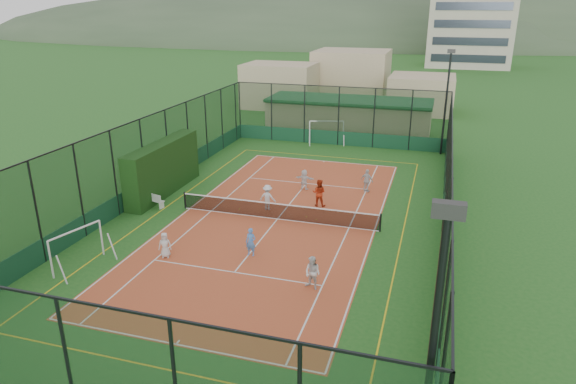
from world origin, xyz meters
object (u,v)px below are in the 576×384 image
(futsal_goal_far, at_px, (326,132))
(child_near_right, at_px, (313,273))
(white_bench, at_px, (153,199))
(child_near_left, at_px, (165,245))
(child_near_mid, at_px, (251,242))
(child_far_left, at_px, (268,197))
(coach, at_px, (319,193))
(child_far_right, at_px, (367,181))
(child_far_back, at_px, (304,180))
(futsal_goal_near, at_px, (77,248))
(floodlight_ne, at_px, (446,103))
(clubhouse, at_px, (349,115))

(futsal_goal_far, relative_size, child_near_right, 2.03)
(white_bench, xyz_separation_m, futsal_goal_far, (6.72, 17.52, 0.52))
(child_near_left, height_order, child_near_mid, child_near_mid)
(child_near_left, distance_m, child_far_left, 7.66)
(white_bench, bearing_deg, child_near_right, -12.61)
(child_near_right, relative_size, coach, 0.89)
(child_far_right, bearing_deg, child_far_left, 66.69)
(child_near_mid, xyz_separation_m, child_far_left, (-1.12, 5.79, 0.07))
(white_bench, bearing_deg, futsal_goal_far, 85.71)
(child_near_mid, bearing_deg, child_far_back, 91.08)
(child_near_left, height_order, child_near_right, child_near_right)
(child_near_left, relative_size, child_far_back, 0.93)
(child_near_left, bearing_deg, futsal_goal_near, -169.67)
(floodlight_ne, relative_size, child_near_right, 5.53)
(child_near_right, bearing_deg, child_far_back, 126.92)
(child_near_right, bearing_deg, child_far_left, 141.12)
(white_bench, xyz_separation_m, child_near_right, (11.54, -6.48, 0.30))
(floodlight_ne, distance_m, child_near_right, 24.06)
(futsal_goal_far, xyz_separation_m, coach, (2.85, -14.61, -0.13))
(floodlight_ne, relative_size, child_far_back, 6.10)
(futsal_goal_far, bearing_deg, child_near_mid, -102.87)
(child_far_right, bearing_deg, futsal_goal_near, 74.71)
(white_bench, xyz_separation_m, child_far_back, (7.97, 5.49, 0.23))
(clubhouse, xyz_separation_m, child_far_back, (0.17, -16.76, -0.89))
(floodlight_ne, distance_m, coach, 15.86)
(child_near_left, xyz_separation_m, child_far_left, (2.77, 7.14, 0.14))
(futsal_goal_near, height_order, child_far_left, futsal_goal_near)
(futsal_goal_near, bearing_deg, white_bench, 20.64)
(child_near_left, relative_size, child_far_right, 0.83)
(futsal_goal_near, bearing_deg, child_far_back, -13.29)
(child_near_mid, bearing_deg, child_near_right, -29.36)
(child_near_mid, height_order, child_near_right, child_near_right)
(futsal_goal_far, xyz_separation_m, child_far_back, (1.25, -12.03, -0.29))
(futsal_goal_far, bearing_deg, child_far_right, -81.20)
(clubhouse, bearing_deg, coach, -84.79)
(futsal_goal_far, distance_m, child_far_back, 12.10)
(clubhouse, height_order, child_far_left, clubhouse)
(futsal_goal_far, height_order, child_far_back, futsal_goal_far)
(floodlight_ne, relative_size, clubhouse, 0.54)
(clubhouse, xyz_separation_m, child_far_left, (-0.99, -20.80, -0.79))
(futsal_goal_far, bearing_deg, floodlight_ne, -20.04)
(child_far_right, height_order, coach, coach)
(clubhouse, height_order, child_near_left, clubhouse)
(child_near_right, height_order, child_far_right, child_far_right)
(clubhouse, relative_size, child_near_right, 10.19)
(futsal_goal_near, relative_size, child_far_back, 2.07)
(futsal_goal_near, bearing_deg, child_near_right, -68.01)
(floodlight_ne, distance_m, clubhouse, 10.47)
(child_near_left, xyz_separation_m, child_far_back, (3.92, 11.18, 0.05))
(white_bench, relative_size, child_far_back, 1.21)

